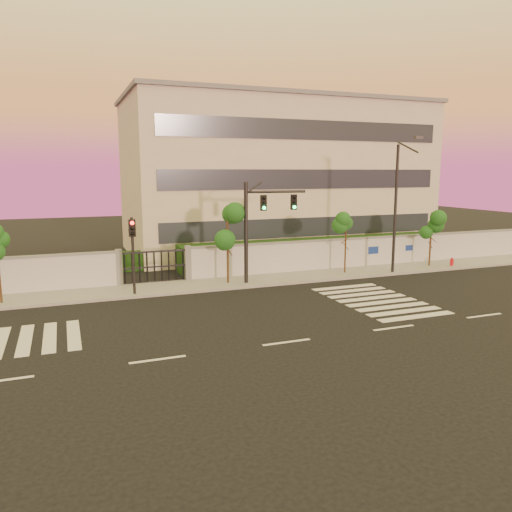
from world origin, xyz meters
The scene contains 13 objects.
ground centered at (0.00, 0.00, 0.00)m, with size 120.00×120.00×0.00m, color black.
sidewalk centered at (0.00, 10.50, 0.07)m, with size 60.00×3.00×0.15m, color gray.
perimeter_wall centered at (0.10, 12.00, 1.07)m, with size 60.00×0.36×2.20m.
hedge_row centered at (1.17, 14.74, 0.82)m, with size 41.00×4.25×1.80m.
institutional_building centered at (9.00, 21.99, 6.16)m, with size 24.40×12.40×12.25m.
road_markings centered at (-1.58, 3.76, 0.01)m, with size 57.00×7.62×0.02m.
street_tree_d centered at (0.97, 10.27, 3.34)m, with size 1.56×1.24×4.54m.
street_tree_e centered at (8.89, 10.39, 2.95)m, with size 1.32×1.05×4.01m.
street_tree_f centered at (15.59, 10.36, 2.82)m, with size 1.50×1.20×3.83m.
traffic_signal_main centered at (2.70, 9.88, 3.78)m, with size 3.78×0.49×5.97m.
traffic_signal_secondary centered at (-4.51, 9.49, 2.68)m, with size 0.33×0.33×4.22m.
streetlight_east centered at (11.84, 9.23, 4.64)m, with size 0.51×2.07×8.59m.
fire_hydrant centered at (16.97, 9.72, 0.35)m, with size 0.28×0.27×0.71m.
Camera 1 is at (-7.81, -16.85, 6.56)m, focal length 35.00 mm.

